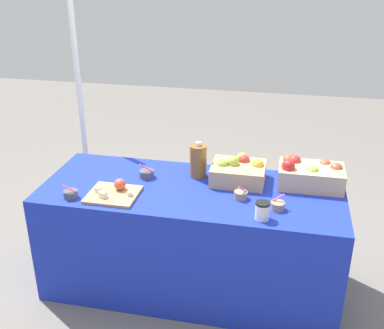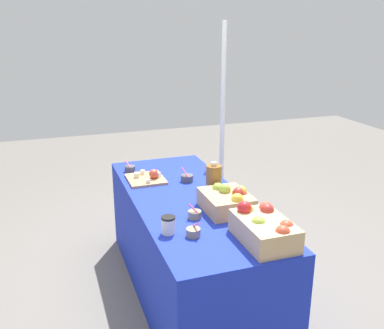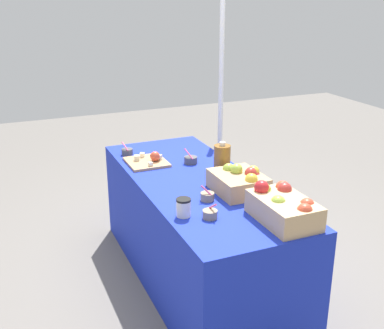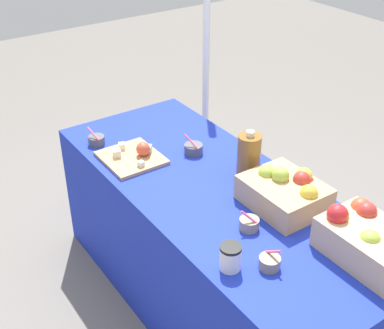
{
  "view_description": "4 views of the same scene",
  "coord_description": "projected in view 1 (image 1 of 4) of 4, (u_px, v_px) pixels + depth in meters",
  "views": [
    {
      "loc": [
        0.55,
        -2.56,
        2.09
      ],
      "look_at": [
        -0.01,
        0.07,
        0.87
      ],
      "focal_mm": 43.8,
      "sensor_mm": 36.0,
      "label": 1
    },
    {
      "loc": [
        2.65,
        -0.89,
        1.9
      ],
      "look_at": [
        0.01,
        0.02,
        0.99
      ],
      "focal_mm": 40.91,
      "sensor_mm": 36.0,
      "label": 2
    },
    {
      "loc": [
        2.71,
        -1.19,
        1.92
      ],
      "look_at": [
        0.03,
        -0.05,
        0.87
      ],
      "focal_mm": 45.43,
      "sensor_mm": 36.0,
      "label": 3
    },
    {
      "loc": [
        1.61,
        -1.24,
        2.1
      ],
      "look_at": [
        -0.16,
        -0.02,
        0.79
      ],
      "focal_mm": 49.68,
      "sensor_mm": 36.0,
      "label": 4
    }
  ],
  "objects": [
    {
      "name": "tent_pole",
      "position": [
        81.0,
        112.0,
        3.66
      ],
      "size": [
        0.04,
        0.04,
        1.91
      ],
      "primitive_type": "cylinder",
      "color": "white",
      "rests_on": "ground_plane"
    },
    {
      "name": "cutting_board_front",
      "position": [
        114.0,
        192.0,
        2.85
      ],
      "size": [
        0.3,
        0.27,
        0.09
      ],
      "color": "tan",
      "rests_on": "table"
    },
    {
      "name": "cider_jug",
      "position": [
        198.0,
        161.0,
        3.06
      ],
      "size": [
        0.11,
        0.11,
        0.24
      ],
      "color": "brown",
      "rests_on": "table"
    },
    {
      "name": "apple_crate_middle",
      "position": [
        239.0,
        171.0,
        3.01
      ],
      "size": [
        0.34,
        0.28,
        0.17
      ],
      "color": "tan",
      "rests_on": "table"
    },
    {
      "name": "sample_bowl_far",
      "position": [
        241.0,
        195.0,
        2.81
      ],
      "size": [
        0.08,
        0.08,
        0.1
      ],
      "color": "gray",
      "rests_on": "table"
    },
    {
      "name": "sample_bowl_mid",
      "position": [
        278.0,
        206.0,
        2.69
      ],
      "size": [
        0.08,
        0.08,
        0.09
      ],
      "color": "gray",
      "rests_on": "table"
    },
    {
      "name": "coffee_cup",
      "position": [
        262.0,
        211.0,
        2.59
      ],
      "size": [
        0.08,
        0.08,
        0.1
      ],
      "color": "silver",
      "rests_on": "table"
    },
    {
      "name": "sample_bowl_extra",
      "position": [
        147.0,
        174.0,
        3.08
      ],
      "size": [
        0.1,
        0.1,
        0.11
      ],
      "color": "#4C4C51",
      "rests_on": "table"
    },
    {
      "name": "apple_crate_left",
      "position": [
        309.0,
        174.0,
        2.95
      ],
      "size": [
        0.4,
        0.25,
        0.19
      ],
      "color": "tan",
      "rests_on": "table"
    },
    {
      "name": "table",
      "position": [
        192.0,
        238.0,
        3.1
      ],
      "size": [
        1.9,
        0.76,
        0.74
      ],
      "primitive_type": "cube",
      "color": "#192DB7",
      "rests_on": "ground_plane"
    },
    {
      "name": "sample_bowl_near",
      "position": [
        71.0,
        194.0,
        2.82
      ],
      "size": [
        0.09,
        0.09,
        0.1
      ],
      "color": "#4C4C51",
      "rests_on": "table"
    },
    {
      "name": "ground_plane",
      "position": [
        192.0,
        283.0,
        3.25
      ],
      "size": [
        10.0,
        10.0,
        0.0
      ],
      "primitive_type": "plane",
      "color": "slate"
    }
  ]
}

